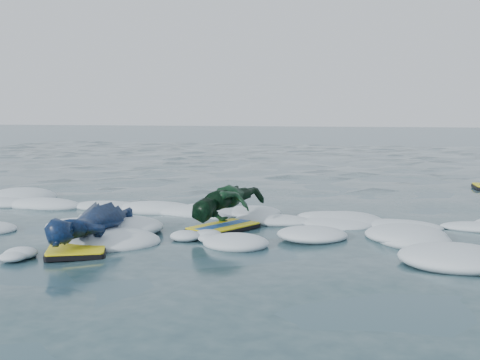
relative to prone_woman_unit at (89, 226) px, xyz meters
name	(u,v)px	position (x,y,z in m)	size (l,w,h in m)	color
ground	(165,239)	(0.64, 0.58, -0.21)	(120.00, 120.00, 0.00)	#1D3446
foam_band	(197,223)	(0.64, 1.61, -0.21)	(12.00, 3.10, 0.30)	silver
prone_woman_unit	(89,226)	(0.00, 0.00, 0.00)	(1.00, 1.68, 0.42)	black
prone_child_unit	(228,207)	(1.14, 1.40, 0.06)	(0.90, 1.45, 0.53)	black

